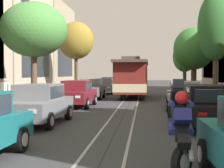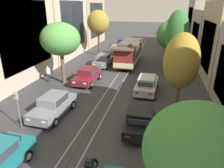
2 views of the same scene
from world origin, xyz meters
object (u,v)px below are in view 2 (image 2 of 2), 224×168
(parked_car_grey_fourth_left, at_px, (103,60))
(street_tree_kerb_right_fourth, at_px, (170,35))
(parked_car_black_second_right, at_px, (140,118))
(parked_car_silver_mid_right, at_px, (147,84))
(parked_car_navy_sixth_left, at_px, (122,43))
(street_sign_post, at_px, (18,106))
(street_tree_kerb_right_second, at_px, (181,62))
(parked_car_grey_second_left, at_px, (53,105))
(street_tree_kerb_left_mid, at_px, (98,23))
(street_tree_kerb_left_second, at_px, (60,39))
(street_tree_kerb_right_mid, at_px, (177,34))
(parked_car_grey_fifth_left, at_px, (116,50))
(cable_car_trolley, at_px, (129,53))
(pedestrian_on_left_pavement, at_px, (48,73))
(street_tree_kerb_right_near, at_px, (196,154))
(street_tree_kerb_right_far, at_px, (171,29))
(parked_car_maroon_mid_left, at_px, (88,75))

(parked_car_grey_fourth_left, distance_m, street_tree_kerb_right_fourth, 9.23)
(parked_car_black_second_right, distance_m, parked_car_silver_mid_right, 6.27)
(parked_car_navy_sixth_left, relative_size, street_sign_post, 1.61)
(street_tree_kerb_right_second, bearing_deg, parked_car_silver_mid_right, 118.33)
(parked_car_grey_second_left, relative_size, street_tree_kerb_left_mid, 0.63)
(parked_car_silver_mid_right, bearing_deg, street_tree_kerb_left_second, 177.01)
(street_tree_kerb_left_second, height_order, street_tree_kerb_right_mid, street_tree_kerb_right_mid)
(street_tree_kerb_right_second, relative_size, street_tree_kerb_right_mid, 0.84)
(street_tree_kerb_right_second, bearing_deg, parked_car_navy_sixth_left, 109.15)
(parked_car_navy_sixth_left, bearing_deg, street_tree_kerb_left_mid, -108.11)
(parked_car_grey_fifth_left, xyz_separation_m, street_tree_kerb_right_mid, (8.53, -10.42, 4.22))
(parked_car_grey_fifth_left, height_order, parked_car_navy_sixth_left, same)
(parked_car_black_second_right, xyz_separation_m, cable_car_trolley, (-3.23, 15.14, 0.86))
(parked_car_grey_second_left, height_order, street_tree_kerb_right_mid, street_tree_kerb_right_mid)
(street_tree_kerb_right_mid, height_order, pedestrian_on_left_pavement, street_tree_kerb_right_mid)
(street_sign_post, bearing_deg, parked_car_grey_second_left, 61.37)
(street_sign_post, bearing_deg, parked_car_grey_fifth_left, 86.22)
(street_tree_kerb_left_mid, bearing_deg, parked_car_navy_sixth_left, 71.89)
(street_tree_kerb_right_fourth, relative_size, pedestrian_on_left_pavement, 3.39)
(street_tree_kerb_right_near, bearing_deg, street_tree_kerb_right_fourth, 90.80)
(parked_car_black_second_right, height_order, street_sign_post, street_sign_post)
(parked_car_grey_fifth_left, distance_m, street_tree_kerb_right_fourth, 9.65)
(parked_car_grey_second_left, relative_size, street_tree_kerb_right_mid, 0.60)
(street_tree_kerb_left_second, bearing_deg, street_tree_kerb_right_near, -51.16)
(parked_car_black_second_right, distance_m, cable_car_trolley, 15.50)
(street_sign_post, bearing_deg, cable_car_trolley, 75.49)
(street_tree_kerb_left_second, height_order, street_tree_kerb_right_fourth, street_tree_kerb_left_second)
(parked_car_grey_second_left, relative_size, street_tree_kerb_right_near, 0.81)
(parked_car_grey_fifth_left, relative_size, street_tree_kerb_right_far, 0.80)
(street_tree_kerb_right_second, xyz_separation_m, street_tree_kerb_right_far, (-0.11, 23.76, -0.47))
(parked_car_grey_fifth_left, bearing_deg, pedestrian_on_left_pavement, -107.56)
(parked_car_grey_second_left, relative_size, parked_car_black_second_right, 1.00)
(parked_car_grey_fifth_left, distance_m, street_sign_post, 22.34)
(cable_car_trolley, relative_size, pedestrian_on_left_pavement, 5.31)
(parked_car_grey_fifth_left, bearing_deg, cable_car_trolley, -60.84)
(parked_car_maroon_mid_left, bearing_deg, parked_car_black_second_right, -49.50)
(parked_car_navy_sixth_left, distance_m, parked_car_silver_mid_right, 21.63)
(parked_car_grey_fourth_left, bearing_deg, street_tree_kerb_right_fourth, 15.87)
(parked_car_grey_fourth_left, bearing_deg, parked_car_grey_fifth_left, 87.60)
(parked_car_grey_fifth_left, xyz_separation_m, parked_car_black_second_right, (6.16, -20.39, 0.00))
(parked_car_silver_mid_right, relative_size, street_tree_kerb_right_far, 0.80)
(street_tree_kerb_left_second, relative_size, street_tree_kerb_right_second, 1.01)
(street_tree_kerb_left_mid, xyz_separation_m, pedestrian_on_left_pavement, (-1.69, -12.89, -4.17))
(parked_car_maroon_mid_left, height_order, parked_car_navy_sixth_left, same)
(parked_car_navy_sixth_left, distance_m, street_tree_kerb_right_far, 9.22)
(parked_car_grey_fourth_left, distance_m, street_tree_kerb_right_mid, 10.48)
(parked_car_black_second_right, distance_m, street_tree_kerb_left_second, 11.64)
(street_tree_kerb_right_near, bearing_deg, street_tree_kerb_right_mid, 89.39)
(street_tree_kerb_right_fourth, xyz_separation_m, pedestrian_on_left_pavement, (-12.36, -9.44, -3.07))
(parked_car_silver_mid_right, bearing_deg, parked_car_black_second_right, -89.48)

